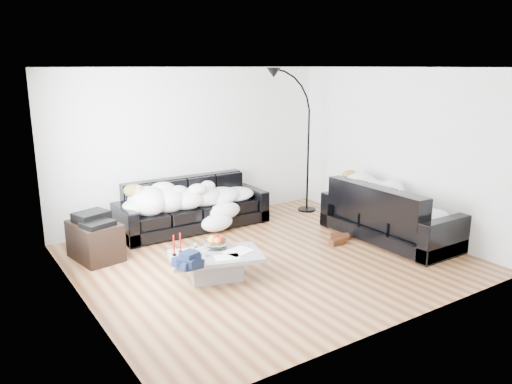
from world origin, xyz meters
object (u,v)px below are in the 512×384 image
sleeper_back (194,192)px  shoes (339,239)px  sofa_right (390,212)px  wine_glass_a (195,249)px  candle_left (174,246)px  sofa_back (193,204)px  coffee_table (216,267)px  stereo (93,218)px  floor_lamp (308,150)px  fruit_bowl (216,241)px  candle_right (180,243)px  av_cabinet (95,241)px  sleeper_right (391,199)px  wine_glass_b (192,252)px  wine_glass_c (207,250)px

sleeper_back → shoes: (1.54, -1.80, -0.58)m
sofa_right → wine_glass_a: sofa_right is taller
candle_left → sofa_back: bearing=57.3°
coffee_table → shoes: bearing=3.9°
stereo → floor_lamp: floor_lamp is taller
fruit_bowl → candle_right: candle_right is taller
sofa_back → fruit_bowl: (-0.56, -1.80, 0.01)m
wine_glass_a → candle_left: bearing=142.5°
av_cabinet → sleeper_right: bearing=-32.0°
sofa_back → shoes: (1.54, -1.85, -0.35)m
sleeper_right → coffee_table: size_ratio=1.64×
sleeper_right → candle_right: size_ratio=7.11×
sofa_right → candle_left: sofa_right is taller
coffee_table → wine_glass_b: wine_glass_b is taller
sofa_right → stereo: (-4.05, 1.66, 0.15)m
sleeper_back → av_cabinet: (-1.75, -0.43, -0.37)m
shoes → wine_glass_c: bearing=-166.0°
sleeper_right → wine_glass_a: (-3.22, 0.22, -0.23)m
fruit_bowl → wine_glass_c: 0.32m
sofa_right → candle_right: size_ratio=8.30×
wine_glass_b → stereo: size_ratio=0.40×
candle_right → shoes: candle_right is taller
sleeper_back → wine_glass_a: size_ratio=11.82×
wine_glass_c → floor_lamp: (3.03, 1.79, 0.72)m
wine_glass_c → candle_left: size_ratio=0.65×
candle_right → coffee_table: bearing=-39.0°
shoes → stereo: size_ratio=1.10×
coffee_table → floor_lamp: size_ratio=0.50×
sleeper_back → av_cabinet: size_ratio=2.74×
sleeper_back → floor_lamp: floor_lamp is taller
shoes → candle_left: bearing=-171.8°
sofa_back → wine_glass_c: size_ratio=14.47×
sleeper_back → fruit_bowl: 1.85m
fruit_bowl → candle_left: size_ratio=1.06×
wine_glass_b → wine_glass_c: (0.19, -0.03, -0.00)m
coffee_table → av_cabinet: bearing=125.2°
wine_glass_a → wine_glass_b: bearing=-138.3°
fruit_bowl → shoes: fruit_bowl is taller
floor_lamp → wine_glass_b: bearing=-153.8°
stereo → sleeper_back: bearing=-4.5°
wine_glass_a → wine_glass_b: wine_glass_a is taller
fruit_bowl → candle_left: 0.57m
sleeper_right → sleeper_back: bearing=47.7°
sleeper_right → candle_left: size_ratio=7.03×
wine_glass_c → candle_right: (-0.22, 0.29, 0.05)m
coffee_table → sleeper_back: bearing=70.9°
sleeper_back → shoes: bearing=-49.4°
stereo → coffee_table: bearing=-73.3°
floor_lamp → av_cabinet: bearing=-178.8°
av_cabinet → floor_lamp: (3.98, 0.27, 0.88)m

